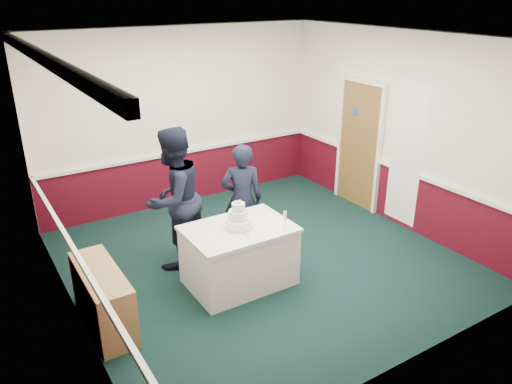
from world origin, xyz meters
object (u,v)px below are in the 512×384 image
champagne_flute (285,217)px  cake_knife (245,234)px  wedding_cake (239,220)px  person_woman (242,199)px  sideboard (103,298)px  person_man (174,199)px  cake_table (239,255)px

champagne_flute → cake_knife: bearing=171.4°
wedding_cake → champagne_flute: (0.50, -0.28, 0.03)m
cake_knife → person_woman: (0.49, 0.91, 0.01)m
person_woman → wedding_cake: bearing=81.0°
wedding_cake → person_woman: person_woman is taller
champagne_flute → sideboard: bearing=171.5°
sideboard → champagne_flute: champagne_flute is taller
sideboard → wedding_cake: bearing=-1.7°
sideboard → person_man: person_man is taller
cake_table → person_man: size_ratio=0.69×
sideboard → cake_table: (1.72, -0.05, 0.05)m
champagne_flute → person_woman: 1.00m
wedding_cake → person_woman: size_ratio=0.23×
cake_table → cake_knife: cake_knife is taller
cake_table → person_woman: person_woman is taller
sideboard → person_woman: bearing=16.7°
wedding_cake → cake_knife: bearing=-98.5°
person_man → person_woman: size_ratio=1.20×
wedding_cake → person_man: (-0.47, 0.89, 0.06)m
sideboard → cake_table: 1.72m
person_man → champagne_flute: bearing=103.2°
sideboard → person_woman: person_woman is taller
cake_knife → person_woman: bearing=60.2°
cake_table → cake_knife: (-0.03, -0.20, 0.39)m
sideboard → person_woman: (2.18, 0.66, 0.45)m
cake_knife → person_man: size_ratio=0.11×
wedding_cake → cake_knife: wedding_cake is taller
wedding_cake → person_man: size_ratio=0.19×
cake_knife → person_woman: person_woman is taller
person_man → cake_knife: bearing=85.5°
cake_knife → person_man: 1.19m
person_woman → cake_table: bearing=81.0°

